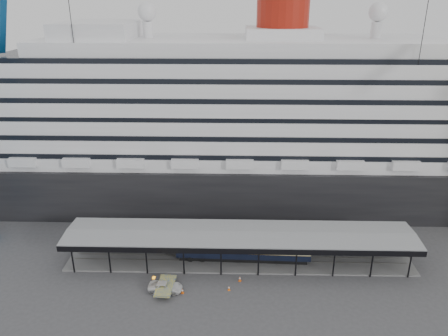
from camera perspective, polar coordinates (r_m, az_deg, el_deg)
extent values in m
plane|color=#3D3D40|center=(69.35, 2.05, -14.18)|extent=(200.00, 200.00, 0.00)
cube|color=black|center=(95.17, 1.94, -0.36)|extent=(130.00, 30.00, 10.00)
cylinder|color=maroon|center=(88.82, 7.70, 19.38)|extent=(10.00, 10.00, 9.00)
sphere|color=silver|center=(89.99, -10.02, 19.47)|extent=(3.60, 3.60, 3.60)
sphere|color=silver|center=(92.37, 19.51, 18.67)|extent=(3.60, 3.60, 3.60)
cube|color=slate|center=(73.40, 2.02, -11.82)|extent=(56.00, 8.00, 0.24)
cube|color=slate|center=(72.71, 2.02, -12.03)|extent=(54.00, 0.08, 0.10)
cube|color=slate|center=(73.91, 2.02, -11.41)|extent=(54.00, 0.08, 0.10)
cube|color=black|center=(67.27, 2.09, -10.85)|extent=(56.00, 0.18, 0.90)
cube|color=black|center=(75.02, 2.04, -7.17)|extent=(56.00, 0.18, 0.90)
cube|color=slate|center=(70.74, 2.07, -8.40)|extent=(56.00, 9.00, 0.24)
cube|color=#1769B3|center=(80.97, -26.93, 18.48)|extent=(12.92, 17.86, 16.80)
cylinder|color=black|center=(84.72, -18.28, 8.98)|extent=(0.12, 0.12, 47.21)
cylinder|color=black|center=(84.37, 23.41, 8.25)|extent=(0.12, 0.12, 47.21)
imported|color=silver|center=(66.96, -7.66, -15.12)|extent=(5.15, 2.63, 1.39)
cube|color=black|center=(73.15, 2.49, -11.52)|extent=(20.77, 3.06, 0.69)
cube|color=black|center=(72.67, 2.50, -10.94)|extent=(21.76, 3.49, 1.08)
cube|color=beige|center=(72.05, 2.52, -10.14)|extent=(21.77, 3.53, 1.28)
cube|color=black|center=(71.61, 2.53, -9.57)|extent=(21.76, 3.49, 0.39)
cube|color=#E7570C|center=(66.64, -5.44, -15.95)|extent=(0.48, 0.48, 0.03)
cone|color=#E7570C|center=(66.40, -5.45, -15.67)|extent=(0.40, 0.40, 0.79)
cylinder|color=white|center=(66.35, -5.45, -15.62)|extent=(0.25, 0.25, 0.15)
cube|color=orange|center=(66.93, 0.65, -15.65)|extent=(0.44, 0.44, 0.03)
cone|color=orange|center=(66.72, 0.65, -15.40)|extent=(0.37, 0.37, 0.70)
cylinder|color=white|center=(66.68, 0.65, -15.35)|extent=(0.23, 0.23, 0.14)
cube|color=#DD510C|center=(68.75, 2.07, -14.52)|extent=(0.56, 0.56, 0.03)
cone|color=#DD510C|center=(68.50, 2.07, -14.24)|extent=(0.47, 0.47, 0.82)
cylinder|color=white|center=(68.46, 2.07, -14.19)|extent=(0.26, 0.26, 0.16)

